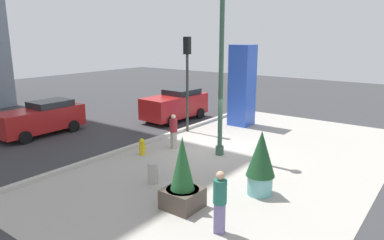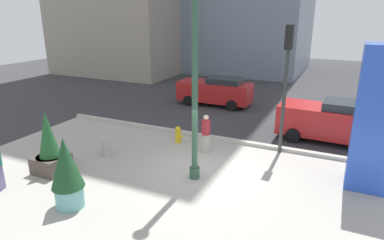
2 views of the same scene
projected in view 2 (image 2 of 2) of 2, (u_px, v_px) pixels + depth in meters
name	position (u px, v px, depth m)	size (l,w,h in m)	color
ground_plane	(240.00, 136.00, 15.65)	(60.00, 60.00, 0.00)	#38383A
plaza_pavement	(182.00, 198.00, 10.48)	(18.00, 10.00, 0.02)	#ADA89E
curb_strip	(234.00, 141.00, 14.86)	(18.00, 0.24, 0.16)	#B7B2A8
lamp_post	(195.00, 80.00, 10.69)	(0.44, 0.44, 7.07)	#335642
art_pillar_blue	(375.00, 119.00, 10.52)	(1.21, 1.21, 4.64)	blue
potted_plant_near_left	(49.00, 148.00, 11.91)	(1.07, 1.07, 2.28)	#4C4238
potted_plant_mid_plaza	(67.00, 172.00, 9.67)	(0.95, 0.95, 2.18)	#6BB2B2
fire_hydrant	(178.00, 135.00, 14.82)	(0.36, 0.26, 0.75)	gold
concrete_bollard	(106.00, 147.00, 13.47)	(0.36, 0.36, 0.75)	#B2ADA3
traffic_light_corner	(286.00, 70.00, 12.83)	(0.28, 0.42, 5.08)	#333833
car_curb_west	(331.00, 120.00, 14.82)	(4.45, 2.22, 1.88)	red
car_far_lane	(216.00, 91.00, 20.65)	(4.49, 1.98, 1.75)	red
pedestrian_crossing	(206.00, 132.00, 13.58)	(0.48, 0.48, 1.62)	#B2AD9E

